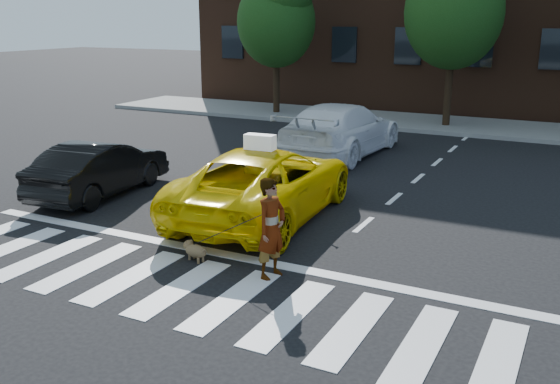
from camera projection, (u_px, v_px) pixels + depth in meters
name	position (u px, v px, depth m)	size (l,w,h in m)	color
ground	(180.00, 288.00, 10.19)	(120.00, 120.00, 0.00)	black
crosswalk	(180.00, 288.00, 10.19)	(13.00, 2.40, 0.01)	silver
stop_line	(231.00, 255.00, 11.56)	(12.00, 0.30, 0.01)	silver
sidewalk_far	(436.00, 124.00, 25.17)	(30.00, 4.00, 0.15)	slate
tree_left	(277.00, 12.00, 26.59)	(3.39, 3.38, 6.50)	black
tree_mid	(456.00, 0.00, 23.20)	(3.69, 3.69, 7.10)	black
taxi	(265.00, 182.00, 13.63)	(2.57, 5.58, 1.55)	yellow
black_sedan	(100.00, 168.00, 15.33)	(1.43, 4.09, 1.35)	black
white_suv	(341.00, 129.00, 19.68)	(2.33, 5.72, 1.66)	white
woman	(271.00, 228.00, 10.41)	(0.63, 0.42, 1.74)	#999999
dog	(194.00, 250.00, 11.30)	(0.60, 0.35, 0.35)	#836243
taxi_sign	(260.00, 142.00, 13.21)	(0.65, 0.28, 0.32)	white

